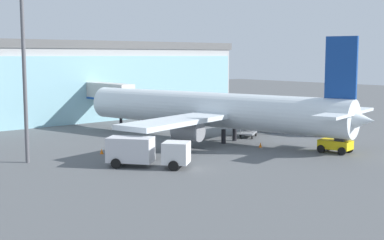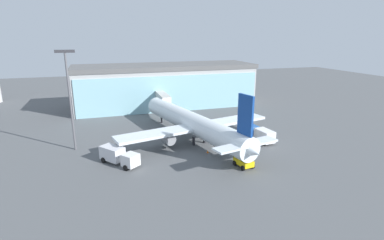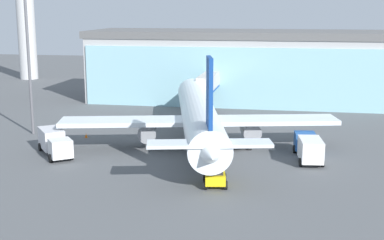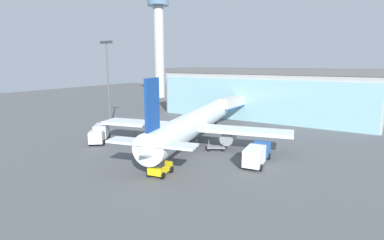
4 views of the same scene
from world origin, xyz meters
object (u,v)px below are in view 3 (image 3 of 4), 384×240
at_px(jet_bridge, 210,82).
at_px(apron_light_mast, 28,51).
at_px(safety_cone_nose, 192,159).
at_px(pushback_tug, 215,176).
at_px(catering_truck, 54,142).
at_px(airplane, 199,116).
at_px(safety_cone_wingtip, 86,136).
at_px(baggage_cart, 239,145).
at_px(fuel_truck, 309,147).

bearing_deg(jet_bridge, apron_light_mast, 133.37).
bearing_deg(safety_cone_nose, pushback_tug, -64.90).
distance_m(catering_truck, pushback_tug, 20.21).
relative_size(catering_truck, pushback_tug, 2.07).
distance_m(apron_light_mast, pushback_tug, 31.97).
xyz_separation_m(apron_light_mast, airplane, (21.97, -2.09, -7.06)).
bearing_deg(safety_cone_nose, airplane, 93.72).
bearing_deg(safety_cone_wingtip, catering_truck, -93.65).
bearing_deg(jet_bridge, safety_cone_wingtip, 147.54).
xyz_separation_m(jet_bridge, apron_light_mast, (-20.20, -18.79, 6.00)).
bearing_deg(baggage_cart, safety_cone_wingtip, -37.19).
relative_size(apron_light_mast, safety_cone_wingtip, 32.36).
bearing_deg(apron_light_mast, jet_bridge, 42.93).
bearing_deg(airplane, catering_truck, 101.51).
bearing_deg(pushback_tug, safety_cone_wingtip, 40.50).
relative_size(jet_bridge, safety_cone_nose, 22.44).
xyz_separation_m(pushback_tug, safety_cone_nose, (-3.40, 7.27, -0.70)).
xyz_separation_m(catering_truck, baggage_cart, (19.78, 5.71, -0.97)).
xyz_separation_m(jet_bridge, baggage_cart, (6.56, -21.98, -4.13)).
bearing_deg(safety_cone_wingtip, airplane, -4.90).
distance_m(jet_bridge, safety_cone_wingtip, 23.80).
xyz_separation_m(fuel_truck, pushback_tug, (-8.64, -10.00, -0.49)).
xyz_separation_m(airplane, baggage_cart, (4.79, -1.10, -3.06)).
bearing_deg(apron_light_mast, airplane, -5.43).
bearing_deg(safety_cone_wingtip, baggage_cart, -6.93).
relative_size(jet_bridge, pushback_tug, 3.57).
distance_m(airplane, catering_truck, 16.60).
relative_size(safety_cone_nose, safety_cone_wingtip, 1.00).
bearing_deg(jet_bridge, baggage_cart, -162.95).
bearing_deg(pushback_tug, airplane, 5.71).
height_order(pushback_tug, safety_cone_wingtip, pushback_tug).
xyz_separation_m(catering_truck, pushback_tug, (18.84, -7.30, -0.49)).
relative_size(fuel_truck, pushback_tug, 2.17).
relative_size(apron_light_mast, baggage_cart, 5.52).
height_order(jet_bridge, catering_truck, jet_bridge).
relative_size(baggage_cart, pushback_tug, 0.93).
bearing_deg(fuel_truck, pushback_tug, 132.75).
height_order(fuel_truck, safety_cone_nose, fuel_truck).
height_order(apron_light_mast, safety_cone_nose, apron_light_mast).
height_order(airplane, safety_cone_wingtip, airplane).
bearing_deg(jet_bridge, fuel_truck, -149.85).
bearing_deg(baggage_cart, fuel_truck, 128.39).
height_order(catering_truck, fuel_truck, same).
relative_size(jet_bridge, catering_truck, 1.73).
height_order(apron_light_mast, fuel_truck, apron_light_mast).
height_order(pushback_tug, safety_cone_nose, pushback_tug).
bearing_deg(pushback_tug, apron_light_mast, 48.35).
bearing_deg(fuel_truck, baggage_cart, 62.22).
relative_size(pushback_tug, safety_cone_wingtip, 6.28).
bearing_deg(catering_truck, safety_cone_wingtip, 139.06).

